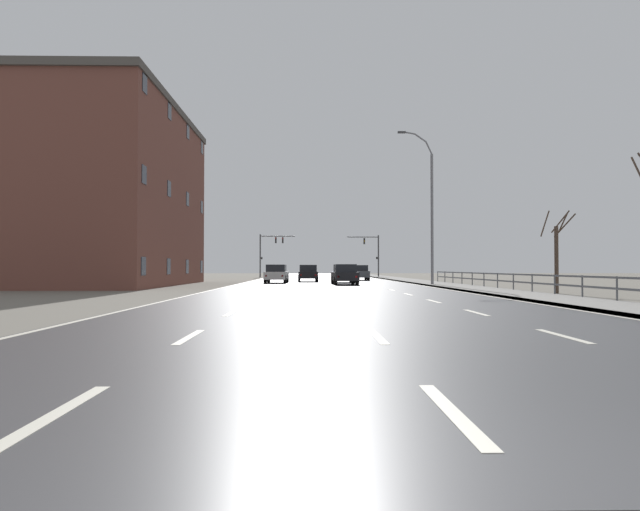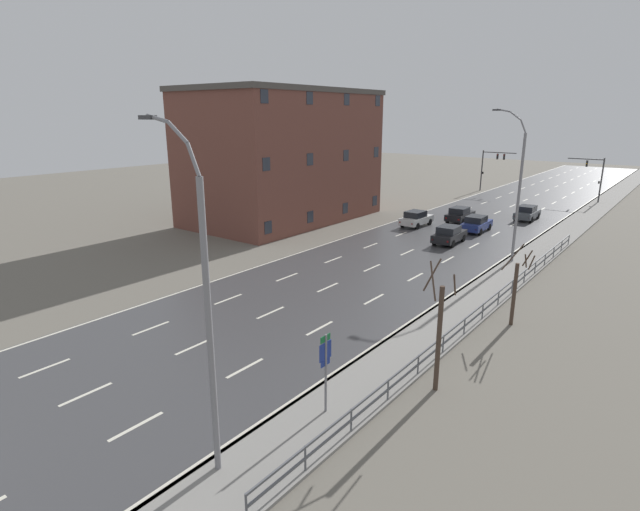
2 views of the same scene
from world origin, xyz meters
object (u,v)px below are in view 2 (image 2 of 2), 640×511
at_px(car_far_right, 416,218).
at_px(car_distant, 460,214).
at_px(traffic_signal_left, 490,163).
at_px(street_lamp_midground, 517,190).
at_px(highway_sign, 326,364).
at_px(traffic_signal_right, 596,173).
at_px(street_lamp_foreground, 205,313).
at_px(car_mid_centre, 527,213).
at_px(car_near_left, 449,234).
at_px(brick_building, 283,156).
at_px(car_near_right, 477,224).

xyz_separation_m(car_far_right, car_distant, (2.65, 4.63, 0.00)).
distance_m(traffic_signal_left, car_far_right, 28.23).
height_order(street_lamp_midground, highway_sign, street_lamp_midground).
bearing_deg(traffic_signal_right, street_lamp_foreground, -89.73).
relative_size(traffic_signal_right, traffic_signal_left, 0.97).
relative_size(street_lamp_foreground, car_mid_centre, 2.64).
height_order(street_lamp_foreground, car_near_left, street_lamp_foreground).
distance_m(car_far_right, brick_building, 15.10).
bearing_deg(street_lamp_foreground, highway_sign, 78.32).
bearing_deg(traffic_signal_left, brick_building, -107.07).
relative_size(car_mid_centre, brick_building, 0.20).
relative_size(car_near_left, brick_building, 0.21).
relative_size(traffic_signal_right, car_far_right, 1.35).
bearing_deg(highway_sign, car_far_right, 111.50).
bearing_deg(traffic_signal_left, car_distant, -77.09).
bearing_deg(street_lamp_foreground, traffic_signal_right, 90.27).
bearing_deg(car_far_right, highway_sign, -66.45).
bearing_deg(car_mid_centre, car_distant, -135.40).
height_order(traffic_signal_right, traffic_signal_left, traffic_signal_left).
xyz_separation_m(street_lamp_foreground, street_lamp_midground, (-0.01, 29.08, 0.18)).
height_order(street_lamp_midground, brick_building, brick_building).
xyz_separation_m(street_lamp_foreground, traffic_signal_left, (-14.18, 64.02, -1.31)).
xyz_separation_m(street_lamp_foreground, traffic_signal_right, (-0.30, 62.47, -1.64)).
bearing_deg(traffic_signal_left, street_lamp_foreground, -77.51).
bearing_deg(highway_sign, brick_building, 133.91).
height_order(street_lamp_foreground, traffic_signal_right, street_lamp_foreground).
xyz_separation_m(street_lamp_midground, highway_sign, (0.95, -24.53, -3.42)).
relative_size(car_near_left, car_far_right, 1.00).
relative_size(street_lamp_foreground, car_near_right, 2.62).
distance_m(traffic_signal_left, car_near_right, 28.11).
distance_m(car_far_right, car_near_right, 5.83).
distance_m(traffic_signal_right, car_near_left, 31.54).
height_order(traffic_signal_left, brick_building, brick_building).
xyz_separation_m(street_lamp_midground, car_near_right, (-5.79, 8.30, -4.68)).
height_order(car_near_right, car_distant, same).
bearing_deg(street_lamp_foreground, car_mid_centre, 94.47).
xyz_separation_m(highway_sign, car_near_right, (-6.74, 32.83, -1.26)).
relative_size(street_lamp_midground, car_near_left, 2.69).
xyz_separation_m(highway_sign, traffic_signal_left, (-15.12, 59.47, 1.93)).
distance_m(car_near_right, brick_building, 20.54).
distance_m(car_near_left, car_near_right, 5.81).
bearing_deg(street_lamp_midground, car_near_right, 124.89).
relative_size(street_lamp_midground, car_mid_centre, 2.73).
bearing_deg(street_lamp_midground, car_far_right, 148.55).
relative_size(traffic_signal_right, car_distant, 1.37).
distance_m(traffic_signal_right, brick_building, 39.86).
bearing_deg(highway_sign, car_near_left, 104.44).
bearing_deg(car_mid_centre, car_near_left, -99.98).
distance_m(street_lamp_foreground, car_mid_centre, 46.35).
height_order(car_distant, car_mid_centre, same).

